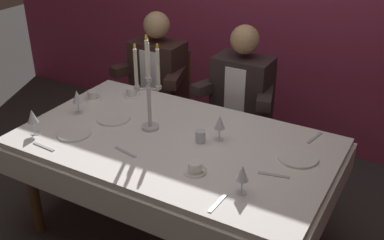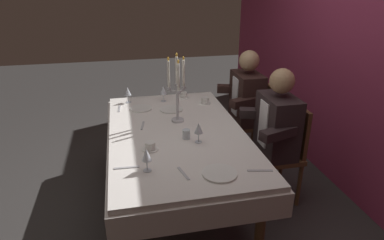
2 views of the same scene
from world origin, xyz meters
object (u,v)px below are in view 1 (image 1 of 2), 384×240
(candelabra, at_px, (148,88))
(wine_glass_3, at_px, (77,97))
(dinner_plate_1, at_px, (298,157))
(wine_glass_1, at_px, (220,123))
(dinner_plate_2, at_px, (113,118))
(coffee_cup_1, at_px, (93,95))
(seated_diner_0, at_px, (159,73))
(seated_diner_1, at_px, (242,91))
(coffee_cup_2, at_px, (195,168))
(dining_table, at_px, (175,156))
(dinner_plate_0, at_px, (74,133))
(water_tumbler_0, at_px, (200,136))
(wine_glass_0, at_px, (32,117))
(coffee_cup_0, at_px, (132,92))
(wine_glass_2, at_px, (242,174))

(candelabra, relative_size, wine_glass_3, 3.73)
(dinner_plate_1, bearing_deg, wine_glass_1, -176.50)
(dinner_plate_2, relative_size, coffee_cup_1, 1.66)
(seated_diner_0, xyz_separation_m, seated_diner_1, (0.75, 0.00, 0.00))
(coffee_cup_2, bearing_deg, seated_diner_0, 130.78)
(dining_table, distance_m, candelabra, 0.45)
(dinner_plate_0, bearing_deg, water_tumbler_0, 22.68)
(seated_diner_1, bearing_deg, wine_glass_1, -76.47)
(candelabra, distance_m, wine_glass_0, 0.73)
(wine_glass_3, height_order, coffee_cup_0, wine_glass_3)
(seated_diner_0, height_order, seated_diner_1, same)
(dining_table, distance_m, wine_glass_2, 0.69)
(dinner_plate_0, xyz_separation_m, wine_glass_3, (-0.18, 0.24, 0.11))
(dinner_plate_2, bearing_deg, dinner_plate_0, -106.63)
(dinner_plate_1, relative_size, water_tumbler_0, 3.08)
(coffee_cup_2, distance_m, seated_diner_0, 1.50)
(wine_glass_2, bearing_deg, dining_table, 152.77)
(dining_table, xyz_separation_m, seated_diner_1, (0.06, 0.89, 0.11))
(dining_table, bearing_deg, water_tumbler_0, 18.92)
(coffee_cup_0, bearing_deg, dinner_plate_2, -72.38)
(wine_glass_0, relative_size, coffee_cup_2, 1.24)
(wine_glass_2, bearing_deg, dinner_plate_0, 177.75)
(dinner_plate_1, bearing_deg, dinner_plate_0, -162.34)
(seated_diner_1, bearing_deg, dinner_plate_1, -47.48)
(coffee_cup_0, bearing_deg, coffee_cup_2, -35.85)
(candelabra, relative_size, water_tumbler_0, 8.12)
(coffee_cup_1, bearing_deg, wine_glass_2, -20.14)
(coffee_cup_0, bearing_deg, dinner_plate_1, -9.99)
(wine_glass_0, bearing_deg, wine_glass_1, 25.68)
(dinner_plate_2, bearing_deg, wine_glass_3, -171.77)
(wine_glass_0, bearing_deg, coffee_cup_0, 76.11)
(seated_diner_1, bearing_deg, wine_glass_0, -124.15)
(dining_table, xyz_separation_m, coffee_cup_0, (-0.60, 0.39, 0.15))
(seated_diner_1, bearing_deg, water_tumbler_0, -83.42)
(wine_glass_1, xyz_separation_m, seated_diner_0, (-0.93, 0.75, -0.12))
(dinner_plate_2, relative_size, seated_diner_0, 0.18)
(dinner_plate_2, bearing_deg, wine_glass_2, -17.04)
(candelabra, xyz_separation_m, wine_glass_2, (0.78, -0.34, -0.16))
(dining_table, distance_m, wine_glass_3, 0.79)
(candelabra, height_order, wine_glass_2, candelabra)
(dinner_plate_0, bearing_deg, coffee_cup_1, 117.61)
(candelabra, distance_m, wine_glass_2, 0.87)
(dining_table, distance_m, dinner_plate_1, 0.75)
(dining_table, relative_size, wine_glass_1, 11.83)
(dinner_plate_1, distance_m, seated_diner_1, 0.98)
(dinner_plate_0, bearing_deg, candelabra, 39.00)
(wine_glass_3, xyz_separation_m, coffee_cup_0, (0.15, 0.40, -0.09))
(wine_glass_0, bearing_deg, wine_glass_2, 2.82)
(water_tumbler_0, bearing_deg, dinner_plate_1, 10.85)
(dinner_plate_1, xyz_separation_m, coffee_cup_1, (-1.54, 0.05, 0.02))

